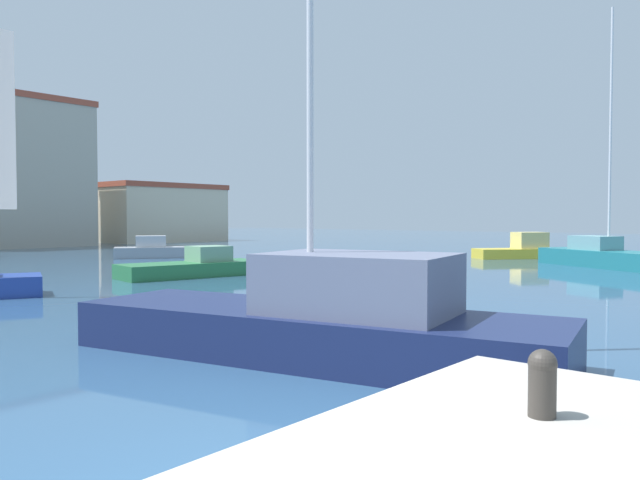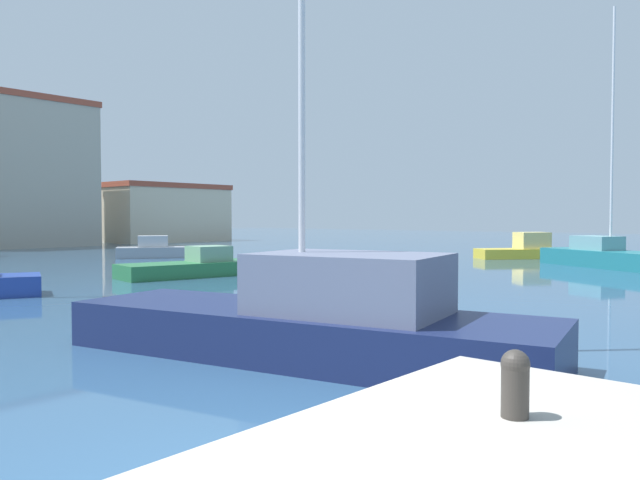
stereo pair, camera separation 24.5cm
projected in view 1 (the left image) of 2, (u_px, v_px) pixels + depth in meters
water at (192, 269)px, 29.63m from camera, size 160.00×160.00×0.00m
mooring_bollard at (542, 380)px, 4.58m from camera, size 0.21×0.21×0.50m
sailboat_navy_near_pier at (322, 319)px, 10.92m from camera, size 4.35×9.16×11.37m
motorboat_yellow_distant_east at (526, 250)px, 37.59m from camera, size 5.70×5.26×1.57m
sailboat_teal_inner_mooring at (606, 255)px, 30.81m from camera, size 5.63×7.66×12.65m
motorboat_grey_behind_lamppost at (164, 250)px, 38.21m from camera, size 6.08×4.95×1.34m
motorboat_green_far_left at (195, 267)px, 26.12m from camera, size 6.27×3.15×1.25m
yacht_club at (0, 172)px, 51.14m from camera, size 12.83×8.41×12.29m
waterfront_apartments at (154, 213)px, 63.77m from camera, size 12.28×9.04×5.80m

